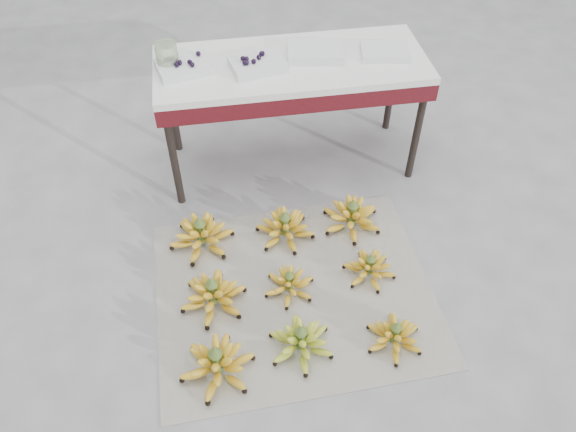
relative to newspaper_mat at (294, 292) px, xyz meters
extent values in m
plane|color=slate|center=(0.05, 0.04, 0.00)|extent=(60.00, 60.00, 0.00)
cube|color=white|center=(0.00, 0.00, 0.00)|extent=(1.28, 1.08, 0.01)
ellipsoid|color=gold|center=(-0.38, -0.35, 0.05)|extent=(0.31, 0.31, 0.09)
ellipsoid|color=gold|center=(-0.38, -0.35, 0.09)|extent=(0.22, 0.22, 0.07)
ellipsoid|color=gold|center=(-0.38, -0.35, 0.12)|extent=(0.14, 0.14, 0.06)
cylinder|color=#475E25|center=(-0.38, -0.35, 0.09)|extent=(0.05, 0.05, 0.12)
cone|color=#475E25|center=(-0.38, -0.35, 0.17)|extent=(0.06, 0.06, 0.04)
ellipsoid|color=#7FA52C|center=(-0.02, -0.30, 0.04)|extent=(0.35, 0.35, 0.08)
ellipsoid|color=#7FA52C|center=(-0.02, -0.30, 0.08)|extent=(0.25, 0.25, 0.06)
ellipsoid|color=#7FA52C|center=(-0.02, -0.30, 0.11)|extent=(0.16, 0.16, 0.05)
cylinder|color=#475E25|center=(-0.02, -0.30, 0.08)|extent=(0.04, 0.04, 0.11)
cone|color=#475E25|center=(-0.02, -0.30, 0.15)|extent=(0.05, 0.05, 0.04)
ellipsoid|color=gold|center=(0.37, -0.33, 0.04)|extent=(0.30, 0.30, 0.07)
ellipsoid|color=gold|center=(0.37, -0.33, 0.07)|extent=(0.21, 0.21, 0.05)
ellipsoid|color=gold|center=(0.37, -0.33, 0.10)|extent=(0.14, 0.14, 0.04)
cylinder|color=#475E25|center=(0.37, -0.33, 0.07)|extent=(0.04, 0.04, 0.10)
cone|color=#475E25|center=(0.37, -0.33, 0.13)|extent=(0.05, 0.05, 0.04)
ellipsoid|color=gold|center=(-0.37, -0.01, 0.05)|extent=(0.33, 0.33, 0.09)
ellipsoid|color=gold|center=(-0.37, -0.01, 0.09)|extent=(0.23, 0.23, 0.07)
ellipsoid|color=gold|center=(-0.37, -0.01, 0.12)|extent=(0.15, 0.15, 0.05)
cylinder|color=#475E25|center=(-0.37, -0.01, 0.09)|extent=(0.05, 0.05, 0.12)
cone|color=#475E25|center=(-0.37, -0.01, 0.16)|extent=(0.06, 0.06, 0.04)
ellipsoid|color=gold|center=(-0.02, 0.01, 0.04)|extent=(0.26, 0.26, 0.07)
ellipsoid|color=gold|center=(-0.02, 0.01, 0.07)|extent=(0.18, 0.18, 0.05)
ellipsoid|color=gold|center=(-0.02, 0.01, 0.10)|extent=(0.12, 0.12, 0.04)
cylinder|color=#475E25|center=(-0.02, 0.01, 0.07)|extent=(0.04, 0.04, 0.09)
cone|color=#475E25|center=(-0.02, 0.01, 0.13)|extent=(0.04, 0.04, 0.03)
ellipsoid|color=gold|center=(0.36, 0.04, 0.04)|extent=(0.32, 0.32, 0.07)
ellipsoid|color=gold|center=(0.36, 0.04, 0.07)|extent=(0.23, 0.23, 0.05)
ellipsoid|color=gold|center=(0.36, 0.04, 0.10)|extent=(0.15, 0.15, 0.04)
cylinder|color=#475E25|center=(0.36, 0.04, 0.07)|extent=(0.04, 0.04, 0.10)
cone|color=#475E25|center=(0.36, 0.04, 0.13)|extent=(0.05, 0.05, 0.04)
ellipsoid|color=gold|center=(-0.40, 0.36, 0.05)|extent=(0.37, 0.37, 0.09)
ellipsoid|color=gold|center=(-0.40, 0.36, 0.09)|extent=(0.26, 0.26, 0.07)
ellipsoid|color=gold|center=(-0.40, 0.36, 0.13)|extent=(0.17, 0.17, 0.06)
cylinder|color=#475E25|center=(-0.40, 0.36, 0.09)|extent=(0.05, 0.05, 0.13)
cone|color=#475E25|center=(-0.40, 0.36, 0.17)|extent=(0.06, 0.06, 0.05)
ellipsoid|color=gold|center=(0.01, 0.35, 0.05)|extent=(0.34, 0.34, 0.08)
ellipsoid|color=gold|center=(0.01, 0.35, 0.08)|extent=(0.24, 0.24, 0.06)
ellipsoid|color=gold|center=(0.01, 0.35, 0.12)|extent=(0.15, 0.15, 0.05)
cylinder|color=#475E25|center=(0.01, 0.35, 0.08)|extent=(0.05, 0.05, 0.12)
cone|color=#475E25|center=(0.01, 0.35, 0.16)|extent=(0.06, 0.06, 0.04)
ellipsoid|color=gold|center=(0.36, 0.36, 0.05)|extent=(0.33, 0.33, 0.09)
ellipsoid|color=gold|center=(0.36, 0.36, 0.09)|extent=(0.24, 0.24, 0.07)
ellipsoid|color=gold|center=(0.36, 0.36, 0.12)|extent=(0.15, 0.15, 0.06)
cylinder|color=#475E25|center=(0.36, 0.36, 0.09)|extent=(0.05, 0.05, 0.12)
cone|color=#475E25|center=(0.36, 0.36, 0.16)|extent=(0.06, 0.06, 0.04)
cylinder|color=black|center=(-0.49, 0.69, 0.30)|extent=(0.04, 0.04, 0.61)
cylinder|color=black|center=(0.76, 0.69, 0.30)|extent=(0.04, 0.04, 0.61)
cylinder|color=black|center=(-0.49, 1.13, 0.30)|extent=(0.04, 0.04, 0.61)
cylinder|color=black|center=(0.76, 1.13, 0.30)|extent=(0.04, 0.04, 0.61)
cube|color=#581014|center=(0.14, 0.91, 0.56)|extent=(1.34, 0.54, 0.09)
cube|color=silver|center=(0.14, 0.91, 0.62)|extent=(1.34, 0.54, 0.04)
cube|color=silver|center=(-0.38, 0.91, 0.66)|extent=(0.29, 0.24, 0.04)
sphere|color=black|center=(-0.40, 0.90, 0.70)|extent=(0.02, 0.02, 0.02)
sphere|color=black|center=(-0.45, 0.96, 0.70)|extent=(0.02, 0.02, 0.02)
sphere|color=black|center=(-0.31, 0.96, 0.70)|extent=(0.02, 0.02, 0.02)
sphere|color=black|center=(-0.42, 0.93, 0.70)|extent=(0.02, 0.02, 0.02)
sphere|color=black|center=(-0.35, 0.89, 0.70)|extent=(0.02, 0.02, 0.02)
sphere|color=black|center=(-0.34, 0.87, 0.70)|extent=(0.02, 0.02, 0.02)
sphere|color=black|center=(-0.42, 0.88, 0.70)|extent=(0.02, 0.02, 0.02)
cube|color=silver|center=(-0.03, 0.87, 0.66)|extent=(0.29, 0.23, 0.04)
sphere|color=black|center=(-0.05, 0.85, 0.70)|extent=(0.02, 0.02, 0.02)
sphere|color=black|center=(-0.09, 0.88, 0.70)|extent=(0.02, 0.02, 0.02)
sphere|color=black|center=(-0.10, 0.84, 0.70)|extent=(0.02, 0.02, 0.02)
sphere|color=black|center=(-0.09, 0.84, 0.70)|extent=(0.02, 0.02, 0.02)
sphere|color=black|center=(-0.01, 0.91, 0.70)|extent=(0.02, 0.02, 0.02)
sphere|color=black|center=(-0.03, 0.88, 0.70)|extent=(0.02, 0.02, 0.02)
sphere|color=black|center=(-0.10, 0.88, 0.70)|extent=(0.02, 0.02, 0.02)
sphere|color=black|center=(0.00, 0.91, 0.70)|extent=(0.02, 0.02, 0.02)
cube|color=silver|center=(0.26, 0.94, 0.66)|extent=(0.30, 0.24, 0.04)
cube|color=silver|center=(0.60, 0.89, 0.66)|extent=(0.26, 0.20, 0.04)
cylinder|color=beige|center=(-0.46, 0.94, 0.71)|extent=(0.12, 0.12, 0.13)
camera|label=1|loc=(-0.28, -1.51, 2.10)|focal=35.00mm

